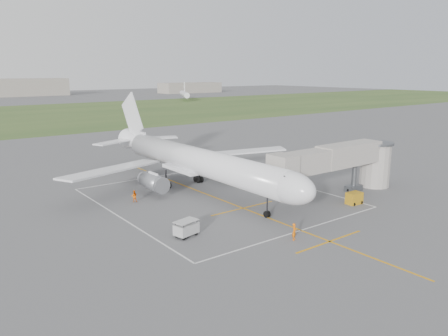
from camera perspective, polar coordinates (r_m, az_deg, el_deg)
ground at (r=63.72m, az=-3.26°, el=-3.07°), size 700.00×700.00×0.00m
grass_strip at (r=184.98m, az=-26.54°, el=5.93°), size 700.00×120.00×0.02m
apron_markings at (r=59.16m, az=-0.10°, el=-4.27°), size 28.20×60.00×0.01m
airliner at (r=63.29m, az=-3.69°, el=0.91°), size 38.93×46.75×13.52m
jet_bridge at (r=63.61m, az=15.57°, el=0.86°), size 23.40×5.00×7.20m
gpu_unit at (r=60.04m, az=16.65°, el=-3.80°), size 2.15×1.58×1.56m
baggage_cart at (r=46.68m, az=-4.95°, el=-7.85°), size 2.79×2.02×1.75m
ramp_worker_nose at (r=46.17m, az=9.17°, el=-8.21°), size 0.78×0.68×1.79m
ramp_worker_wing at (r=59.61m, az=-11.66°, el=-3.62°), size 0.96×0.88×1.60m
distant_aircraft at (r=229.62m, az=-27.18°, el=7.81°), size 218.03×32.64×8.85m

